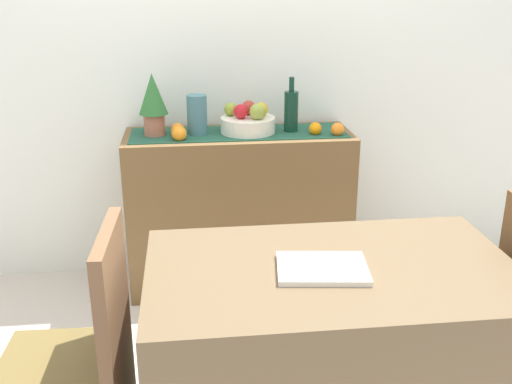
# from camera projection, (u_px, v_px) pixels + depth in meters

# --- Properties ---
(room_wall_rear) EXTENTS (6.40, 0.06, 2.70)m
(room_wall_rear) POSITION_uv_depth(u_px,v_px,m) (229.00, 29.00, 3.13)
(room_wall_rear) COLOR white
(room_wall_rear) RESTS_ON ground
(sideboard_console) EXTENTS (1.17, 0.42, 0.85)m
(sideboard_console) POSITION_uv_depth(u_px,v_px,m) (239.00, 210.00, 3.20)
(sideboard_console) COLOR brown
(sideboard_console) RESTS_ON ground
(table_runner) EXTENTS (1.10, 0.32, 0.01)m
(table_runner) POSITION_uv_depth(u_px,v_px,m) (239.00, 133.00, 3.06)
(table_runner) COLOR #21513D
(table_runner) RESTS_ON sideboard_console
(fruit_bowl) EXTENTS (0.28, 0.28, 0.08)m
(fruit_bowl) POSITION_uv_depth(u_px,v_px,m) (248.00, 125.00, 3.05)
(fruit_bowl) COLOR white
(fruit_bowl) RESTS_ON table_runner
(apple_rear) EXTENTS (0.07, 0.07, 0.07)m
(apple_rear) POSITION_uv_depth(u_px,v_px,m) (241.00, 112.00, 2.99)
(apple_rear) COLOR red
(apple_rear) RESTS_ON fruit_bowl
(apple_left) EXTENTS (0.07, 0.07, 0.07)m
(apple_left) POSITION_uv_depth(u_px,v_px,m) (261.00, 110.00, 3.04)
(apple_left) COLOR gold
(apple_left) RESTS_ON fruit_bowl
(apple_right) EXTENTS (0.07, 0.07, 0.07)m
(apple_right) POSITION_uv_depth(u_px,v_px,m) (248.00, 108.00, 3.08)
(apple_right) COLOR #A8342A
(apple_right) RESTS_ON fruit_bowl
(apple_front) EXTENTS (0.08, 0.08, 0.08)m
(apple_front) POSITION_uv_depth(u_px,v_px,m) (257.00, 112.00, 2.98)
(apple_front) COLOR #8EA23E
(apple_front) RESTS_ON fruit_bowl
(apple_upper) EXTENTS (0.07, 0.07, 0.07)m
(apple_upper) POSITION_uv_depth(u_px,v_px,m) (231.00, 109.00, 3.06)
(apple_upper) COLOR #8DA033
(apple_upper) RESTS_ON fruit_bowl
(wine_bottle) EXTENTS (0.07, 0.07, 0.28)m
(wine_bottle) POSITION_uv_depth(u_px,v_px,m) (291.00, 111.00, 3.05)
(wine_bottle) COLOR #103526
(wine_bottle) RESTS_ON sideboard_console
(ceramic_vase) EXTENTS (0.10, 0.10, 0.20)m
(ceramic_vase) POSITION_uv_depth(u_px,v_px,m) (197.00, 115.00, 3.00)
(ceramic_vase) COLOR #45757F
(ceramic_vase) RESTS_ON sideboard_console
(potted_plant) EXTENTS (0.14, 0.14, 0.32)m
(potted_plant) POSITION_uv_depth(u_px,v_px,m) (153.00, 101.00, 2.95)
(potted_plant) COLOR #B0684F
(potted_plant) RESTS_ON sideboard_console
(orange_loose_near_bowl) EXTENTS (0.07, 0.07, 0.07)m
(orange_loose_near_bowl) POSITION_uv_depth(u_px,v_px,m) (337.00, 129.00, 3.00)
(orange_loose_near_bowl) COLOR orange
(orange_loose_near_bowl) RESTS_ON sideboard_console
(orange_loose_end) EXTENTS (0.07, 0.07, 0.07)m
(orange_loose_end) POSITION_uv_depth(u_px,v_px,m) (315.00, 129.00, 3.02)
(orange_loose_end) COLOR orange
(orange_loose_end) RESTS_ON sideboard_console
(orange_loose_mid) EXTENTS (0.07, 0.07, 0.07)m
(orange_loose_mid) POSITION_uv_depth(u_px,v_px,m) (178.00, 130.00, 2.98)
(orange_loose_mid) COLOR orange
(orange_loose_mid) RESTS_ON sideboard_console
(orange_loose_far) EXTENTS (0.08, 0.08, 0.08)m
(orange_loose_far) POSITION_uv_depth(u_px,v_px,m) (179.00, 134.00, 2.91)
(orange_loose_far) COLOR orange
(orange_loose_far) RESTS_ON sideboard_console
(dining_table) EXTENTS (1.19, 0.71, 0.74)m
(dining_table) POSITION_uv_depth(u_px,v_px,m) (328.00, 364.00, 2.02)
(dining_table) COLOR brown
(dining_table) RESTS_ON ground
(open_book) EXTENTS (0.30, 0.24, 0.02)m
(open_book) POSITION_uv_depth(u_px,v_px,m) (322.00, 268.00, 1.86)
(open_book) COLOR white
(open_book) RESTS_ON dining_table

